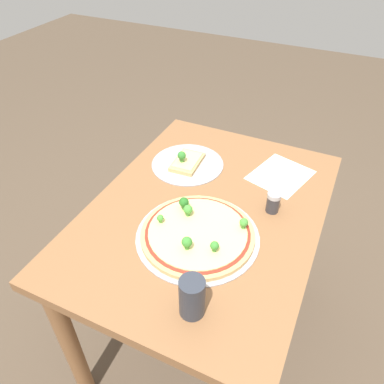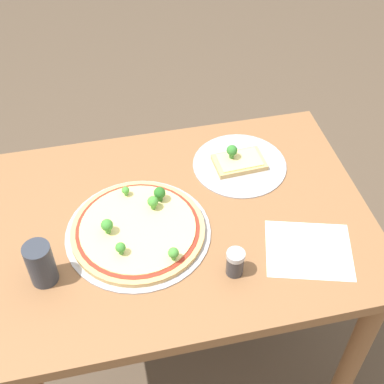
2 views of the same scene
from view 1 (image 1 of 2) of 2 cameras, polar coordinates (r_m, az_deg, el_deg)
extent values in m
plane|color=brown|center=(1.83, 1.55, -19.99)|extent=(8.00, 8.00, 0.00)
cube|color=brown|center=(1.26, 2.11, -3.18)|extent=(1.00, 0.74, 0.04)
cylinder|color=brown|center=(1.90, -1.39, -0.47)|extent=(0.06, 0.06, 0.71)
cylinder|color=brown|center=(1.45, -18.04, -21.26)|extent=(0.06, 0.06, 0.71)
cylinder|color=brown|center=(1.79, 16.76, -5.87)|extent=(0.06, 0.06, 0.71)
cylinder|color=#A3A3A8|center=(1.16, 0.86, -6.74)|extent=(0.38, 0.38, 0.00)
cylinder|color=tan|center=(1.15, 0.87, -6.43)|extent=(0.35, 0.35, 0.01)
cylinder|color=#A82D1E|center=(1.14, 0.87, -6.15)|extent=(0.32, 0.32, 0.00)
cylinder|color=#EFD684|center=(1.14, 0.87, -6.05)|extent=(0.30, 0.30, 0.00)
sphere|color=#3D8933|center=(1.07, -0.78, -7.62)|extent=(0.03, 0.03, 0.03)
cylinder|color=#488E3A|center=(1.09, -0.77, -8.34)|extent=(0.01, 0.01, 0.01)
sphere|color=#286B23|center=(1.19, -1.24, -1.56)|extent=(0.03, 0.03, 0.03)
cylinder|color=#37742D|center=(1.21, -1.23, -2.30)|extent=(0.01, 0.01, 0.01)
sphere|color=#479338|center=(1.16, -4.86, -3.96)|extent=(0.02, 0.02, 0.02)
cylinder|color=#51973E|center=(1.17, -4.82, -4.45)|extent=(0.01, 0.01, 0.01)
sphere|color=#479338|center=(1.14, 7.90, -4.61)|extent=(0.03, 0.03, 0.03)
cylinder|color=#51973E|center=(1.16, 7.82, -5.24)|extent=(0.01, 0.01, 0.01)
sphere|color=#3D8933|center=(1.07, 3.46, -8.16)|extent=(0.03, 0.03, 0.03)
cylinder|color=#488E3A|center=(1.08, 3.42, -8.76)|extent=(0.01, 0.01, 0.01)
sphere|color=#479338|center=(1.17, -0.61, -2.66)|extent=(0.03, 0.03, 0.03)
cylinder|color=#51973E|center=(1.19, -0.61, -3.34)|extent=(0.01, 0.01, 0.01)
cylinder|color=#A3A3A8|center=(1.44, -0.69, 4.29)|extent=(0.28, 0.28, 0.00)
cube|color=tan|center=(1.44, -0.72, 4.58)|extent=(0.15, 0.10, 0.02)
cube|color=#EFD684|center=(1.43, -0.72, 4.90)|extent=(0.13, 0.09, 0.00)
sphere|color=#337A2D|center=(1.40, -1.57, 5.59)|extent=(0.03, 0.03, 0.03)
cylinder|color=#3F8136|center=(1.42, -1.56, 4.90)|extent=(0.01, 0.01, 0.01)
cylinder|color=#2D333D|center=(0.95, 0.00, -15.72)|extent=(0.07, 0.07, 0.12)
cylinder|color=#333338|center=(1.25, 12.22, -1.78)|extent=(0.04, 0.04, 0.06)
cylinder|color=#B2B2B7|center=(1.23, 12.45, -0.49)|extent=(0.05, 0.05, 0.02)
cube|color=white|center=(1.43, 13.33, 2.52)|extent=(0.26, 0.24, 0.00)
camera|label=2|loc=(0.92, 81.20, 26.61)|focal=50.00mm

